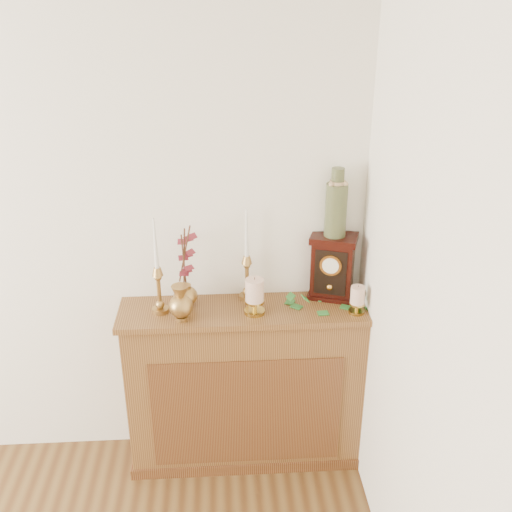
{
  "coord_description": "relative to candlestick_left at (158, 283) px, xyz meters",
  "views": [
    {
      "loc": [
        1.29,
        -0.47,
        2.4
      ],
      "look_at": [
        1.45,
        2.05,
        1.23
      ],
      "focal_mm": 42.0,
      "sensor_mm": 36.0,
      "label": 1
    }
  ],
  "objects": [
    {
      "name": "ivy_garland",
      "position": [
        0.8,
        -0.01,
        -0.14
      ],
      "size": [
        0.47,
        0.19,
        0.09
      ],
      "rotation": [
        0.0,
        0.0,
        -0.29
      ],
      "color": "#2C722B",
      "rests_on": "console_shelf"
    },
    {
      "name": "mantel_clock",
      "position": [
        0.86,
        0.1,
        0.01
      ],
      "size": [
        0.26,
        0.22,
        0.34
      ],
      "rotation": [
        0.0,
        0.0,
        -0.33
      ],
      "color": "black",
      "rests_on": "console_shelf"
    },
    {
      "name": "candlestick_left",
      "position": [
        0.0,
        0.0,
        0.0
      ],
      "size": [
        0.08,
        0.08,
        0.49
      ],
      "rotation": [
        0.0,
        0.0,
        0.31
      ],
      "color": "#AB8744",
      "rests_on": "console_shelf"
    },
    {
      "name": "pillar_candle_right",
      "position": [
        0.95,
        -0.07,
        -0.08
      ],
      "size": [
        0.08,
        0.08,
        0.15
      ],
      "rotation": [
        0.0,
        0.0,
        0.12
      ],
      "color": "#B5963F",
      "rests_on": "console_shelf"
    },
    {
      "name": "ceramic_vase",
      "position": [
        0.86,
        0.11,
        0.33
      ],
      "size": [
        0.1,
        0.1,
        0.34
      ],
      "rotation": [
        0.0,
        0.0,
        -0.33
      ],
      "color": "#1C382D",
      "rests_on": "mantel_clock"
    },
    {
      "name": "pillar_candle_left",
      "position": [
        0.46,
        -0.04,
        -0.06
      ],
      "size": [
        0.1,
        0.1,
        0.19
      ],
      "rotation": [
        0.0,
        0.0,
        0.43
      ],
      "color": "#B5963F",
      "rests_on": "console_shelf"
    },
    {
      "name": "ginger_jar",
      "position": [
        0.13,
        0.08,
        0.04
      ],
      "size": [
        0.18,
        0.19,
        0.44
      ],
      "rotation": [
        0.0,
        0.0,
        0.29
      ],
      "color": "#AB8744",
      "rests_on": "console_shelf"
    },
    {
      "name": "candlestick_center",
      "position": [
        0.43,
        0.11,
        -0.0
      ],
      "size": [
        0.08,
        0.08,
        0.48
      ],
      "rotation": [
        0.0,
        0.0,
        0.03
      ],
      "color": "#AB8744",
      "rests_on": "console_shelf"
    },
    {
      "name": "console_shelf",
      "position": [
        0.41,
        0.01,
        -0.65
      ],
      "size": [
        1.24,
        0.34,
        0.93
      ],
      "color": "brown",
      "rests_on": "ground"
    },
    {
      "name": "bud_vase",
      "position": [
        0.11,
        -0.09,
        -0.07
      ],
      "size": [
        0.11,
        0.11,
        0.18
      ],
      "rotation": [
        0.0,
        0.0,
        0.42
      ],
      "color": "#AB8744",
      "rests_on": "console_shelf"
    }
  ]
}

